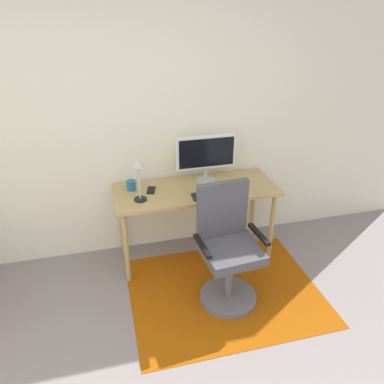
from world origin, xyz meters
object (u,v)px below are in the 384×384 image
Objects in this scene: desk at (196,196)px; desk_lamp at (139,173)px; office_chair at (227,253)px; keyboard at (216,195)px; coffee_cup at (131,185)px; computer_mouse at (245,188)px; cell_phone at (151,190)px; monitor at (206,154)px.

desk_lamp reaches higher than desk.
desk is at bearing 94.29° from office_chair.
office_chair is (0.62, -0.53, -0.56)m from desk_lamp.
desk_lamp is (-0.66, 0.08, 0.25)m from keyboard.
office_chair is at bearing -47.98° from coffee_cup.
desk is 3.48× the size of keyboard.
computer_mouse is at bearing 8.92° from keyboard.
cell_phone is 0.37× the size of desk_lamp.
desk_lamp reaches higher than coffee_cup.
office_chair is at bearing -40.47° from desk_lamp.
computer_mouse is 1.17× the size of coffee_cup.
office_chair reaches higher than keyboard.
desk is 0.24m from keyboard.
office_chair is at bearing -92.57° from monitor.
desk_lamp reaches higher than cell_phone.
monitor is 0.61m from cell_phone.
coffee_cup is at bearing 103.67° from desk_lamp.
office_chair is (0.10, -0.63, -0.22)m from desk.
desk_lamp is (-0.12, -0.15, 0.26)m from cell_phone.
office_chair is at bearing -80.80° from desk.
monitor is 4.02× the size of cell_phone.
keyboard reaches higher than desk.
computer_mouse is (0.29, 0.05, 0.01)m from keyboard.
monitor is at bearing 20.54° from desk_lamp.
desk is 4.01× the size of desk_lamp.
desk is 0.40m from monitor.
desk is 0.68m from office_chair.
office_chair is at bearing -39.07° from cell_phone.
cell_phone reaches higher than desk.
desk_lamp is (-0.66, -0.25, -0.01)m from monitor.
desk is at bearing 6.55° from cell_phone.
monitor is at bearing 90.04° from keyboard.
computer_mouse is 0.10× the size of office_chair.
cell_phone is at bearing 172.06° from desk.
desk_lamp is (0.05, -0.22, 0.22)m from coffee_cup.
cell_phone is (-0.41, 0.06, 0.08)m from desk.
computer_mouse is at bearing -14.37° from coffee_cup.
keyboard is 0.55m from office_chair.
computer_mouse is 0.98m from desk_lamp.
monitor is 0.70m from desk_lamp.
office_chair reaches higher than computer_mouse.
computer_mouse is 0.67m from office_chair.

